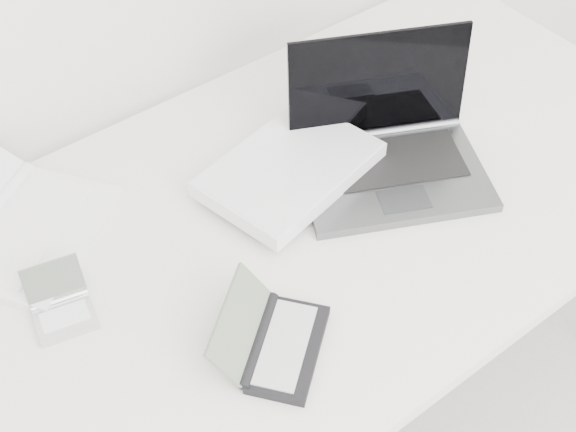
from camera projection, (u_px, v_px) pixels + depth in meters
desk at (288, 236)px, 1.41m from camera, size 1.60×0.80×0.73m
laptop_large at (340, 159)px, 1.43m from camera, size 0.53×0.41×0.22m
netbook_open_white at (9, 223)px, 1.34m from camera, size 0.42×0.44×0.11m
pda_silver at (62, 308)px, 1.23m from camera, size 0.11×0.12×0.07m
palmtop_charcoal at (275, 342)px, 1.18m from camera, size 0.22×0.22×0.08m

